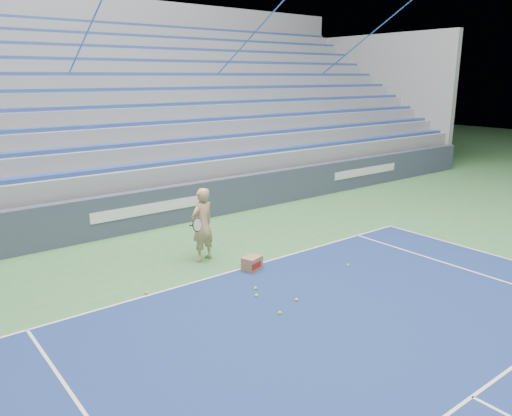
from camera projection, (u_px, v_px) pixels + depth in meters
The scene contains 10 objects.
sponsor_barrier at pixel (146, 210), 13.61m from camera, with size 30.00×0.32×1.10m.
bleachers at pixel (70, 127), 17.50m from camera, with size 31.00×9.15×7.30m.
tennis_player at pixel (202, 225), 11.21m from camera, with size 0.95×0.89×1.69m.
ball_box at pixel (252, 263), 10.80m from camera, with size 0.48×0.42×0.31m.
tennis_ball_0 at pixel (348, 265), 11.01m from camera, with size 0.07×0.07×0.07m, color #D4F031.
tennis_ball_1 at pixel (297, 300), 9.31m from camera, with size 0.07×0.07×0.07m, color #D4F031.
tennis_ball_2 at pixel (255, 288), 9.82m from camera, with size 0.07×0.07×0.07m, color #D4F031.
tennis_ball_3 at pixel (280, 313), 8.80m from camera, with size 0.07×0.07×0.07m, color #D4F031.
tennis_ball_4 at pixel (146, 293), 9.62m from camera, with size 0.07×0.07×0.07m, color #D4F031.
tennis_ball_5 at pixel (256, 295), 9.50m from camera, with size 0.07×0.07×0.07m, color #D4F031.
Camera 1 is at (-5.73, 3.68, 4.08)m, focal length 35.00 mm.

